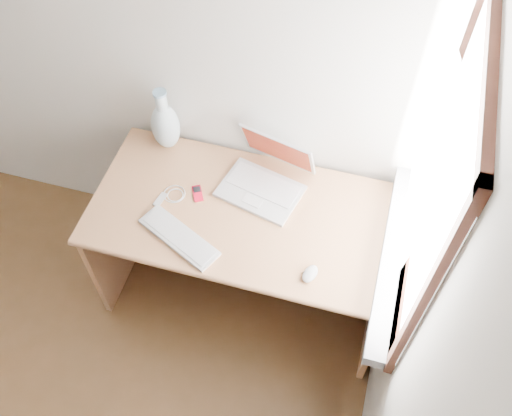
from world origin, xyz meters
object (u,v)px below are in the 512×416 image
(laptop, at_px, (263,177))
(vase, at_px, (165,125))
(desk, at_px, (251,224))
(external_keyboard, at_px, (179,237))

(laptop, height_order, vase, vase)
(vase, bearing_deg, desk, -23.53)
(desk, distance_m, external_keyboard, 0.43)
(desk, relative_size, laptop, 3.41)
(vase, bearing_deg, laptop, -12.46)
(laptop, bearing_deg, external_keyboard, -111.69)
(vase, bearing_deg, external_keyboard, -64.52)
(desk, height_order, external_keyboard, external_keyboard)
(laptop, height_order, external_keyboard, laptop)
(desk, height_order, laptop, laptop)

